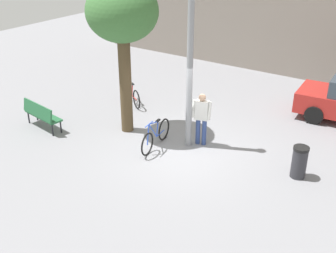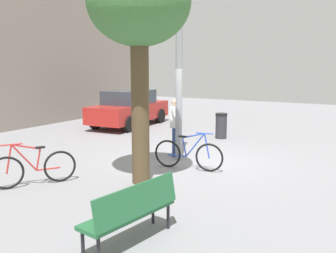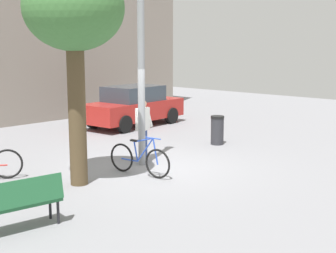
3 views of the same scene
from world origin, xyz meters
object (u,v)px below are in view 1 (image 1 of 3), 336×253
at_px(plaza_tree, 122,15).
at_px(bicycle_red, 132,94).
at_px(bicycle_blue, 156,136).
at_px(park_bench, 41,114).
at_px(trash_bin, 299,162).
at_px(lamppost, 190,60).
at_px(person_by_lamppost, 202,116).

height_order(plaza_tree, bicycle_red, plaza_tree).
distance_m(bicycle_red, bicycle_blue, 3.65).
relative_size(park_bench, trash_bin, 1.81).
distance_m(lamppost, park_bench, 5.43).
bearing_deg(plaza_tree, trash_bin, 3.92).
relative_size(person_by_lamppost, park_bench, 1.01).
height_order(person_by_lamppost, park_bench, person_by_lamppost).
distance_m(park_bench, bicycle_red, 3.59).
bearing_deg(trash_bin, park_bench, -166.65).
bearing_deg(bicycle_blue, trash_bin, 11.08).
distance_m(bicycle_blue, trash_bin, 4.24).
distance_m(park_bench, plaza_tree, 4.31).
relative_size(plaza_tree, bicycle_red, 3.09).
height_order(bicycle_blue, trash_bin, bicycle_blue).
relative_size(park_bench, bicycle_red, 1.06).
relative_size(bicycle_blue, trash_bin, 1.97).
bearing_deg(bicycle_red, person_by_lamppost, -19.61).
xyz_separation_m(lamppost, bicycle_red, (-3.56, 1.64, -2.35)).
bearing_deg(bicycle_red, trash_bin, -12.20).
relative_size(person_by_lamppost, bicycle_red, 1.07).
height_order(plaza_tree, trash_bin, plaza_tree).
bearing_deg(trash_bin, bicycle_red, 167.80).
bearing_deg(trash_bin, lamppost, -177.82).
xyz_separation_m(bicycle_blue, trash_bin, (4.16, 0.82, 0.08)).
distance_m(lamppost, trash_bin, 4.11).
distance_m(person_by_lamppost, bicycle_red, 4.13).
bearing_deg(plaza_tree, bicycle_red, 125.33).
xyz_separation_m(bicycle_red, bicycle_blue, (2.82, -2.32, 0.00)).
bearing_deg(lamppost, bicycle_blue, -137.27).
distance_m(lamppost, bicycle_red, 4.57).
xyz_separation_m(person_by_lamppost, park_bench, (-4.93, -2.05, -0.42)).
bearing_deg(bicycle_blue, plaza_tree, 163.74).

